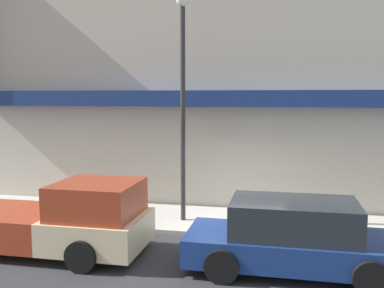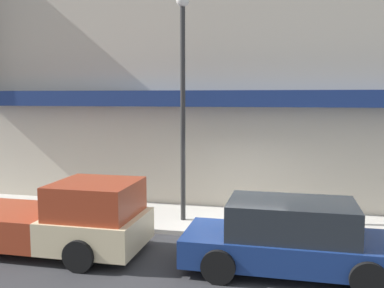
{
  "view_description": "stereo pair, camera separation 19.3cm",
  "coord_description": "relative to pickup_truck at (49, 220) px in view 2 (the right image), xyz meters",
  "views": [
    {
      "loc": [
        1.07,
        -10.66,
        3.66
      ],
      "look_at": [
        -1.39,
        1.1,
        2.32
      ],
      "focal_mm": 40.0,
      "sensor_mm": 36.0,
      "label": 1
    },
    {
      "loc": [
        1.26,
        -10.62,
        3.66
      ],
      "look_at": [
        -1.39,
        1.1,
        2.32
      ],
      "focal_mm": 40.0,
      "sensor_mm": 36.0,
      "label": 2
    }
  ],
  "objects": [
    {
      "name": "sidewalk",
      "position": [
        4.23,
        3.14,
        -0.7
      ],
      "size": [
        36.0,
        2.75,
        0.12
      ],
      "color": "#B7B2A8",
      "rests_on": "ground"
    },
    {
      "name": "ground_plane",
      "position": [
        4.23,
        1.76,
        -0.76
      ],
      "size": [
        80.0,
        80.0,
        0.0
      ],
      "primitive_type": "plane",
      "color": "#2D2D30"
    },
    {
      "name": "parked_car",
      "position": [
        5.6,
        -0.0,
        -0.02
      ],
      "size": [
        4.46,
        1.98,
        1.51
      ],
      "rotation": [
        0.0,
        0.0,
        -0.02
      ],
      "color": "navy",
      "rests_on": "ground"
    },
    {
      "name": "building",
      "position": [
        4.22,
        5.99,
        4.34
      ],
      "size": [
        19.8,
        3.8,
        10.21
      ],
      "color": "#BCB29E",
      "rests_on": "ground"
    },
    {
      "name": "fire_hydrant",
      "position": [
        0.26,
        2.52,
        -0.29
      ],
      "size": [
        0.18,
        0.18,
        0.7
      ],
      "color": "red",
      "rests_on": "sidewalk"
    },
    {
      "name": "pickup_truck",
      "position": [
        0.0,
        0.0,
        0.0
      ],
      "size": [
        5.39,
        2.16,
        1.72
      ],
      "rotation": [
        0.0,
        0.0,
        0.02
      ],
      "color": "beige",
      "rests_on": "ground"
    },
    {
      "name": "street_lamp",
      "position": [
        2.59,
        2.81,
        3.26
      ],
      "size": [
        0.36,
        0.36,
        6.33
      ],
      "color": "#2D2D2D",
      "rests_on": "sidewalk"
    }
  ]
}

